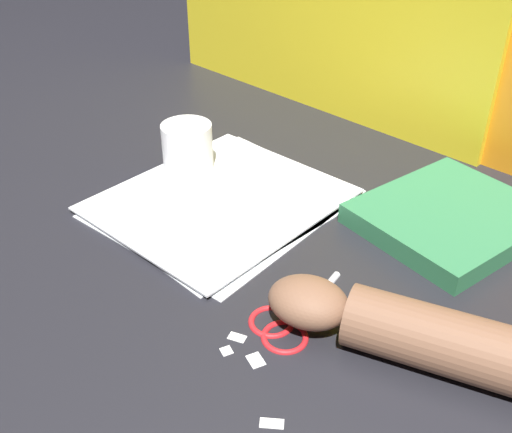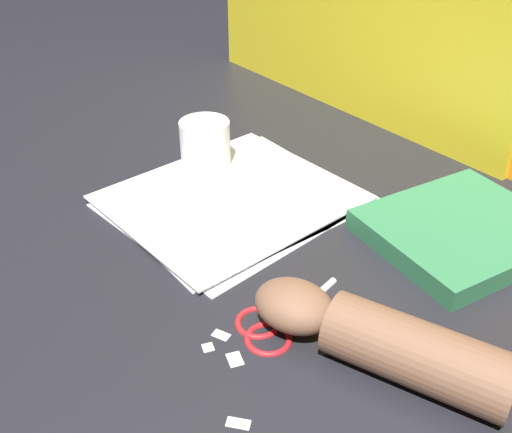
% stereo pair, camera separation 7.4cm
% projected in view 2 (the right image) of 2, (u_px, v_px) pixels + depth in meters
% --- Properties ---
extents(ground_plane, '(6.00, 6.00, 0.00)m').
position_uv_depth(ground_plane, '(245.00, 239.00, 0.81)').
color(ground_plane, black).
extents(paper_stack, '(0.31, 0.35, 0.01)m').
position_uv_depth(paper_stack, '(233.00, 199.00, 0.89)').
color(paper_stack, white).
rests_on(paper_stack, ground_plane).
extents(book_closed, '(0.24, 0.27, 0.03)m').
position_uv_depth(book_closed, '(461.00, 230.00, 0.80)').
color(book_closed, '#2D7247').
rests_on(book_closed, ground_plane).
extents(scissors, '(0.13, 0.16, 0.01)m').
position_uv_depth(scissors, '(280.00, 323.00, 0.67)').
color(scissors, silver).
rests_on(scissors, ground_plane).
extents(hand_forearm, '(0.28, 0.15, 0.07)m').
position_uv_depth(hand_forearm, '(381.00, 340.00, 0.60)').
color(hand_forearm, brown).
rests_on(hand_forearm, ground_plane).
extents(paper_scrap_near, '(0.02, 0.02, 0.00)m').
position_uv_depth(paper_scrap_near, '(208.00, 347.00, 0.64)').
color(paper_scrap_near, white).
rests_on(paper_scrap_near, ground_plane).
extents(paper_scrap_mid, '(0.02, 0.02, 0.00)m').
position_uv_depth(paper_scrap_mid, '(221.00, 335.00, 0.66)').
color(paper_scrap_mid, white).
rests_on(paper_scrap_mid, ground_plane).
extents(paper_scrap_far, '(0.03, 0.02, 0.00)m').
position_uv_depth(paper_scrap_far, '(238.00, 423.00, 0.56)').
color(paper_scrap_far, white).
rests_on(paper_scrap_far, ground_plane).
extents(paper_scrap_side, '(0.02, 0.02, 0.00)m').
position_uv_depth(paper_scrap_side, '(235.00, 359.00, 0.63)').
color(paper_scrap_side, white).
rests_on(paper_scrap_side, ground_plane).
extents(mug, '(0.08, 0.08, 0.08)m').
position_uv_depth(mug, '(205.00, 146.00, 0.95)').
color(mug, white).
rests_on(mug, ground_plane).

